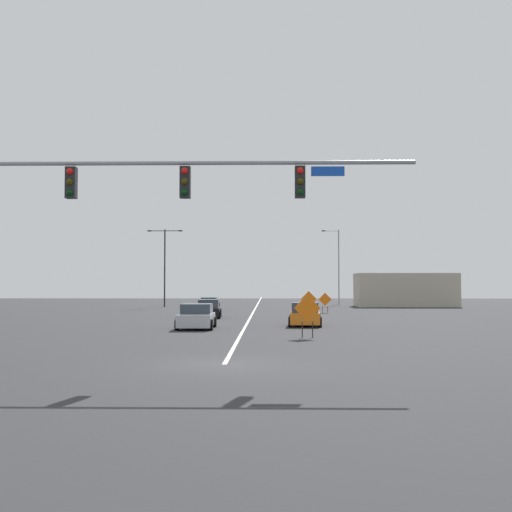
% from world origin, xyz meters
% --- Properties ---
extents(ground, '(191.37, 191.37, 0.00)m').
position_xyz_m(ground, '(0.00, 0.00, 0.00)').
color(ground, '#2D2D30').
extents(road_centre_stripe, '(0.16, 106.31, 0.01)m').
position_xyz_m(road_centre_stripe, '(0.00, 53.16, 0.00)').
color(road_centre_stripe, white).
rests_on(road_centre_stripe, ground).
extents(traffic_signal_assembly, '(15.29, 0.44, 7.21)m').
position_xyz_m(traffic_signal_assembly, '(-3.38, -0.02, 5.51)').
color(traffic_signal_assembly, gray).
rests_on(traffic_signal_assembly, ground).
extents(street_lamp_mid_left, '(4.00, 0.24, 8.82)m').
position_xyz_m(street_lamp_mid_left, '(-10.40, 52.18, 5.21)').
color(street_lamp_mid_left, black).
rests_on(street_lamp_mid_left, ground).
extents(street_lamp_near_right, '(2.20, 0.24, 9.48)m').
position_xyz_m(street_lamp_near_right, '(10.13, 60.62, 5.20)').
color(street_lamp_near_right, gray).
rests_on(street_lamp_near_right, ground).
extents(construction_sign_left_shoulder, '(1.26, 0.18, 2.07)m').
position_xyz_m(construction_sign_left_shoulder, '(4.57, 29.41, 1.33)').
color(construction_sign_left_shoulder, orange).
rests_on(construction_sign_left_shoulder, ground).
extents(construction_sign_right_shoulder, '(1.30, 0.14, 2.10)m').
position_xyz_m(construction_sign_right_shoulder, '(3.34, 10.52, 1.34)').
color(construction_sign_right_shoulder, orange).
rests_on(construction_sign_right_shoulder, ground).
extents(construction_sign_median_far, '(1.20, 0.15, 1.82)m').
position_xyz_m(construction_sign_median_far, '(6.58, 38.01, 1.13)').
color(construction_sign_median_far, orange).
rests_on(construction_sign_median_far, ground).
extents(car_silver_near, '(2.17, 4.10, 1.46)m').
position_xyz_m(car_silver_near, '(-2.79, 16.82, 0.68)').
color(car_silver_near, '#B7BABF').
rests_on(car_silver_near, ground).
extents(car_green_approaching, '(2.08, 4.28, 1.22)m').
position_xyz_m(car_green_approaching, '(-4.74, 46.13, 0.59)').
color(car_green_approaching, '#196B38').
rests_on(car_green_approaching, ground).
extents(car_orange_passing, '(2.20, 4.09, 1.47)m').
position_xyz_m(car_orange_passing, '(3.72, 19.48, 0.69)').
color(car_orange_passing, orange).
rests_on(car_orange_passing, ground).
extents(car_black_far, '(2.10, 4.45, 1.42)m').
position_xyz_m(car_black_far, '(-3.23, 29.09, 0.66)').
color(car_black_far, black).
rests_on(car_black_far, ground).
extents(roadside_building_east, '(11.43, 5.24, 3.85)m').
position_xyz_m(roadside_building_east, '(17.38, 54.72, 1.93)').
color(roadside_building_east, '#B2A893').
rests_on(roadside_building_east, ground).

